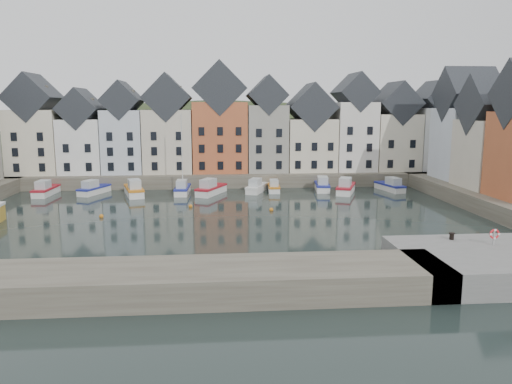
{
  "coord_description": "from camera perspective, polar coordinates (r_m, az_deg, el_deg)",
  "views": [
    {
      "loc": [
        -0.91,
        -54.5,
        12.79
      ],
      "look_at": [
        4.19,
        6.0,
        2.21
      ],
      "focal_mm": 35.0,
      "sensor_mm": 36.0,
      "label": 1
    }
  ],
  "objects": [
    {
      "name": "right_terrace",
      "position": [
        72.75,
        25.82,
        5.85
      ],
      "size": [
        8.3,
        24.25,
        16.36
      ],
      "color": "silver",
      "rests_on": "right_quay"
    },
    {
      "name": "ground",
      "position": [
        55.99,
        -3.77,
        -3.35
      ],
      "size": [
        260.0,
        260.0,
        0.0
      ],
      "primitive_type": "plane",
      "color": "black",
      "rests_on": "ground"
    },
    {
      "name": "boat_e",
      "position": [
        72.67,
        -5.2,
        0.33
      ],
      "size": [
        4.79,
        7.08,
        2.62
      ],
      "rotation": [
        0.0,
        0.0,
        -0.43
      ],
      "color": "silver",
      "rests_on": "ground"
    },
    {
      "name": "boat_i",
      "position": [
        74.66,
        10.22,
        0.47
      ],
      "size": [
        4.5,
        7.14,
        2.63
      ],
      "rotation": [
        0.0,
        0.0,
        -0.38
      ],
      "color": "silver",
      "rests_on": "ground"
    },
    {
      "name": "boat_a",
      "position": [
        77.88,
        -22.92,
        0.19
      ],
      "size": [
        2.33,
        6.52,
        2.47
      ],
      "rotation": [
        0.0,
        0.0,
        -0.05
      ],
      "color": "silver",
      "rests_on": "ground"
    },
    {
      "name": "near_wall",
      "position": [
        35.75,
        -19.56,
        -9.97
      ],
      "size": [
        50.0,
        6.0,
        2.0
      ],
      "primitive_type": "cube",
      "color": "#4D473B",
      "rests_on": "ground"
    },
    {
      "name": "far_terrace",
      "position": [
        82.7,
        -1.97,
        7.16
      ],
      "size": [
        72.37,
        8.16,
        17.78
      ],
      "color": "beige",
      "rests_on": "far_quay"
    },
    {
      "name": "mooring_bollard",
      "position": [
        43.74,
        21.47,
        -4.68
      ],
      "size": [
        0.48,
        0.48,
        0.56
      ],
      "color": "black",
      "rests_on": "near_quay"
    },
    {
      "name": "boat_c",
      "position": [
        73.55,
        -13.76,
        0.21
      ],
      "size": [
        3.92,
        7.3,
        2.68
      ],
      "rotation": [
        0.0,
        0.0,
        0.27
      ],
      "color": "silver",
      "rests_on": "ground"
    },
    {
      "name": "boat_d",
      "position": [
        73.56,
        -8.42,
        0.37
      ],
      "size": [
        2.17,
        6.27,
        11.84
      ],
      "rotation": [
        0.0,
        0.0,
        -0.04
      ],
      "color": "silver",
      "rests_on": "ground"
    },
    {
      "name": "boat_g",
      "position": [
        75.04,
        2.04,
        0.54
      ],
      "size": [
        2.0,
        5.47,
        2.07
      ],
      "rotation": [
        0.0,
        0.0,
        -0.06
      ],
      "color": "silver",
      "rests_on": "ground"
    },
    {
      "name": "mooring_buoys",
      "position": [
        61.23,
        -7.61,
        -2.12
      ],
      "size": [
        20.5,
        5.5,
        0.5
      ],
      "color": "#C16C16",
      "rests_on": "ground"
    },
    {
      "name": "life_ring_post",
      "position": [
        43.2,
        25.59,
        -4.4
      ],
      "size": [
        0.8,
        0.17,
        1.3
      ],
      "color": "gray",
      "rests_on": "near_quay"
    },
    {
      "name": "far_quay",
      "position": [
        85.32,
        -4.16,
        1.91
      ],
      "size": [
        90.0,
        16.0,
        2.0
      ],
      "primitive_type": "cube",
      "color": "#4D473B",
      "rests_on": "ground"
    },
    {
      "name": "boat_h",
      "position": [
        76.43,
        7.56,
        0.72
      ],
      "size": [
        2.83,
        6.62,
        2.46
      ],
      "rotation": [
        0.0,
        0.0,
        -0.13
      ],
      "color": "silver",
      "rests_on": "ground"
    },
    {
      "name": "boat_j",
      "position": [
        78.15,
        15.11,
        0.64
      ],
      "size": [
        3.19,
        6.37,
        2.34
      ],
      "rotation": [
        0.0,
        0.0,
        0.22
      ],
      "color": "silver",
      "rests_on": "ground"
    },
    {
      "name": "boat_f",
      "position": [
        74.41,
        0.07,
        0.52
      ],
      "size": [
        3.98,
        6.32,
        2.32
      ],
      "rotation": [
        0.0,
        0.0,
        -0.38
      ],
      "color": "silver",
      "rests_on": "ground"
    },
    {
      "name": "hillside",
      "position": [
        114.7,
        -4.2,
        -5.7
      ],
      "size": [
        153.6,
        70.4,
        64.0
      ],
      "color": "#1F2F17",
      "rests_on": "ground"
    },
    {
      "name": "boat_b",
      "position": [
        76.55,
        -18.08,
        0.3
      ],
      "size": [
        3.99,
        6.35,
        2.34
      ],
      "rotation": [
        0.0,
        0.0,
        -0.38
      ],
      "color": "silver",
      "rests_on": "ground"
    }
  ]
}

